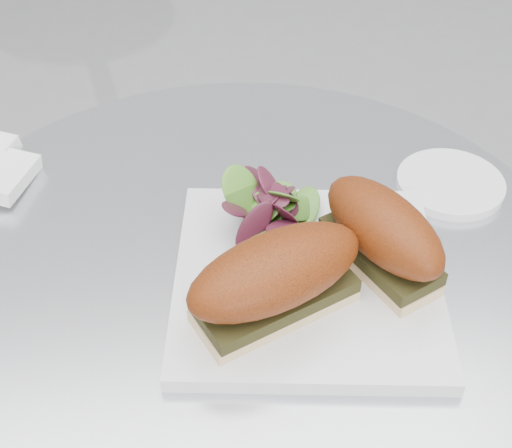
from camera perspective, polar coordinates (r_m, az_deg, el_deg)
The scene contains 6 objects.
table at distance 0.90m, azimuth -1.00°, elevation -14.23°, with size 0.70×0.70×0.73m.
plate at distance 0.69m, azimuth 4.10°, elevation -4.43°, with size 0.25×0.25×0.02m, color silver.
sandwich_left at distance 0.62m, azimuth 1.58°, elevation -4.32°, with size 0.19×0.14×0.08m.
sandwich_right at distance 0.67m, azimuth 10.10°, elevation -0.72°, with size 0.12×0.16×0.08m.
salad at distance 0.72m, azimuth 1.05°, elevation 1.52°, with size 0.11×0.11×0.05m, color #5D8D2E, non-canonical shape.
saucer at distance 0.83m, azimuth 15.29°, elevation 3.15°, with size 0.12×0.12×0.01m, color silver.
Camera 1 is at (-0.06, -0.50, 1.24)m, focal length 50.00 mm.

